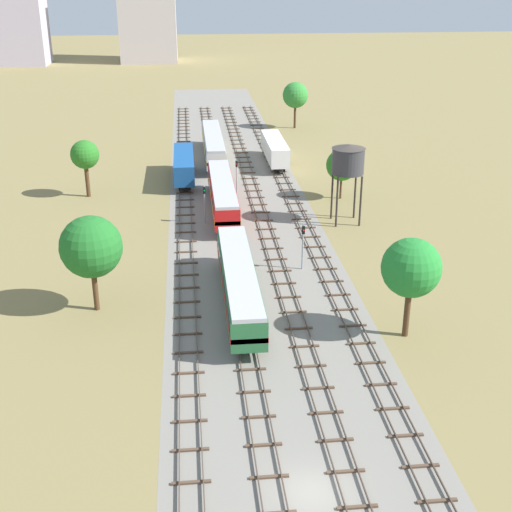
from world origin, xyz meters
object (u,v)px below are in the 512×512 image
diesel_railcar_left_near (222,193)px  signal_post_nearest (204,199)px  freight_boxcar_centre_midfar (275,149)px  signal_post_mid (303,241)px  signal_post_near (237,172)px  diesel_railcar_left_nearest (239,281)px  freight_boxcar_far_left_mid (184,164)px  passenger_coach_left_far (213,143)px  water_tower (348,160)px

diesel_railcar_left_near → signal_post_nearest: bearing=-122.3°
freight_boxcar_centre_midfar → signal_post_nearest: (-11.78, -25.79, 0.55)m
diesel_railcar_left_near → signal_post_mid: 19.65m
freight_boxcar_centre_midfar → signal_post_near: bearing=-116.2°
diesel_railcar_left_nearest → signal_post_mid: bearing=47.7°
freight_boxcar_far_left_mid → signal_post_near: bearing=-43.4°
freight_boxcar_far_left_mid → signal_post_mid: size_ratio=2.91×
diesel_railcar_left_nearest → passenger_coach_left_far: bearing=90.0°
freight_boxcar_far_left_mid → diesel_railcar_left_nearest: bearing=-83.4°
passenger_coach_left_far → signal_post_mid: size_ratio=4.57×
diesel_railcar_left_nearest → signal_post_nearest: (-2.35, 22.36, 0.41)m
diesel_railcar_left_nearest → signal_post_near: (2.35, 33.80, 0.39)m
passenger_coach_left_far → water_tower: size_ratio=2.29×
diesel_railcar_left_nearest → signal_post_mid: size_ratio=4.26×
diesel_railcar_left_nearest → passenger_coach_left_far: size_ratio=0.93×
freight_boxcar_far_left_mid → signal_post_mid: signal_post_mid is taller
diesel_railcar_left_nearest → signal_post_near: signal_post_near is taller
signal_post_nearest → freight_boxcar_centre_midfar: bearing=65.5°
signal_post_nearest → signal_post_near: (4.71, 11.44, -0.02)m
diesel_railcar_left_near → water_tower: 16.20m
diesel_railcar_left_nearest → water_tower: bearing=55.4°
passenger_coach_left_far → signal_post_nearest: signal_post_nearest is taller
freight_boxcar_centre_midfar → signal_post_mid: bearing=-93.3°
diesel_railcar_left_nearest → signal_post_mid: 10.50m
signal_post_nearest → diesel_railcar_left_near: bearing=57.7°
diesel_railcar_left_near → signal_post_nearest: 4.43m
diesel_railcar_left_nearest → water_tower: 26.09m
diesel_railcar_left_nearest → freight_boxcar_centre_midfar: (9.43, 48.15, -0.15)m
diesel_railcar_left_near → water_tower: water_tower is taller
diesel_railcar_left_nearest → diesel_railcar_left_near: 26.08m
diesel_railcar_left_near → freight_boxcar_far_left_mid: size_ratio=1.46×
diesel_railcar_left_near → water_tower: bearing=-19.1°
signal_post_nearest → diesel_railcar_left_nearest: bearing=-84.0°
passenger_coach_left_far → signal_post_mid: bearing=-80.9°
diesel_railcar_left_near → signal_post_mid: bearing=-68.9°
signal_post_near → signal_post_mid: bearing=-79.7°
freight_boxcar_far_left_mid → water_tower: bearing=-45.3°
signal_post_nearest → signal_post_mid: 17.38m
passenger_coach_left_far → water_tower: bearing=-64.8°
freight_boxcar_far_left_mid → signal_post_near: 9.73m
freight_boxcar_far_left_mid → signal_post_mid: bearing=-70.2°
freight_boxcar_centre_midfar → freight_boxcar_far_left_mid: bearing=-151.5°
freight_boxcar_centre_midfar → passenger_coach_left_far: 10.16m
diesel_railcar_left_near → freight_boxcar_centre_midfar: size_ratio=1.46×
freight_boxcar_centre_midfar → diesel_railcar_left_near: bearing=-113.1°
freight_boxcar_centre_midfar → diesel_railcar_left_nearest: bearing=-101.1°
signal_post_nearest → freight_boxcar_far_left_mid: bearing=97.4°
signal_post_mid → diesel_railcar_left_near: bearing=111.1°
freight_boxcar_centre_midfar → signal_post_mid: 40.47m
freight_boxcar_far_left_mid → freight_boxcar_centre_midfar: same height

